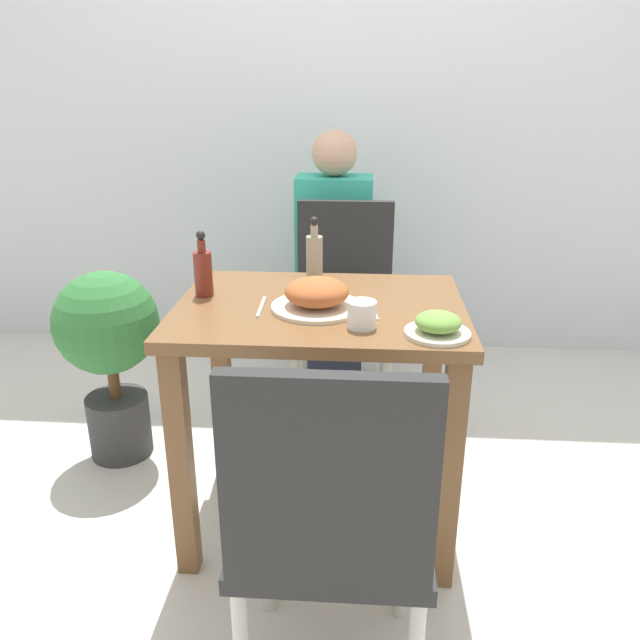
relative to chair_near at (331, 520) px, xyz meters
name	(u,v)px	position (x,y,z in m)	size (l,w,h in m)	color
ground_plane	(320,515)	(-0.07, 0.66, -0.52)	(16.00, 16.00, 0.00)	beige
wall_back	(342,95)	(-0.07, 2.16, 0.78)	(8.00, 0.05, 2.60)	silver
dining_table	(320,351)	(-0.07, 0.66, 0.09)	(0.84, 0.63, 0.75)	brown
chair_near	(331,520)	(0.00, 0.00, 0.00)	(0.42, 0.42, 0.91)	black
chair_far	(344,300)	(-0.02, 1.39, 0.00)	(0.42, 0.42, 0.91)	black
food_plate	(317,296)	(-0.07, 0.62, 0.28)	(0.26, 0.26, 0.09)	beige
side_plate	(438,326)	(0.25, 0.44, 0.27)	(0.17, 0.17, 0.06)	beige
drink_cup	(362,314)	(0.05, 0.49, 0.28)	(0.08, 0.08, 0.07)	white
sauce_bottle	(314,254)	(-0.11, 0.94, 0.32)	(0.06, 0.06, 0.20)	gray
condiment_bottle	(203,271)	(-0.43, 0.72, 0.32)	(0.06, 0.06, 0.20)	maroon
fork_utensil	(261,307)	(-0.24, 0.62, 0.24)	(0.01, 0.17, 0.00)	silver
spoon_utensil	(373,309)	(0.09, 0.62, 0.24)	(0.03, 0.16, 0.00)	silver
potted_plant_left	(109,344)	(-0.87, 0.99, -0.05)	(0.38, 0.38, 0.74)	#333333
person_figure	(334,261)	(-0.08, 1.74, 0.07)	(0.34, 0.22, 1.17)	#2D3347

